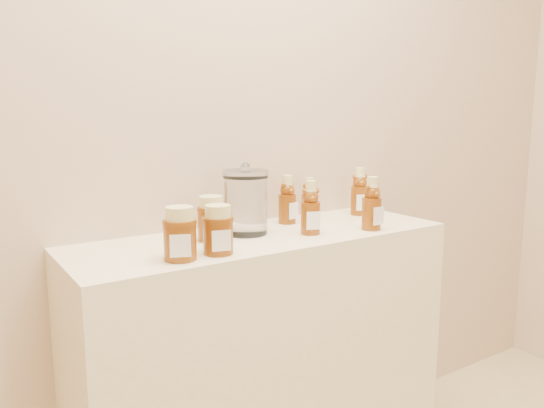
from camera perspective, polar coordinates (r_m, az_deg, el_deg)
wall_back at (r=1.77m, az=-4.45°, el=12.31°), size 3.50×0.02×2.70m
display_table at (r=1.80m, az=-0.79°, el=-17.44°), size 1.20×0.40×0.90m
bear_bottle_back_left at (r=1.79m, az=1.64°, el=0.84°), size 0.07×0.07×0.19m
bear_bottle_back_mid at (r=1.87m, az=4.02°, el=0.90°), size 0.07×0.07×0.17m
bear_bottle_back_right at (r=1.97m, az=9.40°, el=1.69°), size 0.09×0.09×0.20m
bear_bottle_front_left at (r=1.64m, az=4.17°, el=-0.01°), size 0.08×0.08×0.19m
bear_bottle_front_right at (r=1.72m, az=10.69°, el=0.44°), size 0.07×0.07×0.19m
honey_jar_left at (r=1.37m, az=-9.89°, el=-3.13°), size 0.11×0.11×0.14m
honey_jar_back at (r=1.56m, az=-6.55°, el=-1.55°), size 0.11×0.11×0.13m
honey_jar_front at (r=1.42m, az=-5.83°, el=-2.75°), size 0.10×0.10×0.13m
glass_canister at (r=1.63m, az=-2.84°, el=0.48°), size 0.18×0.18×0.22m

